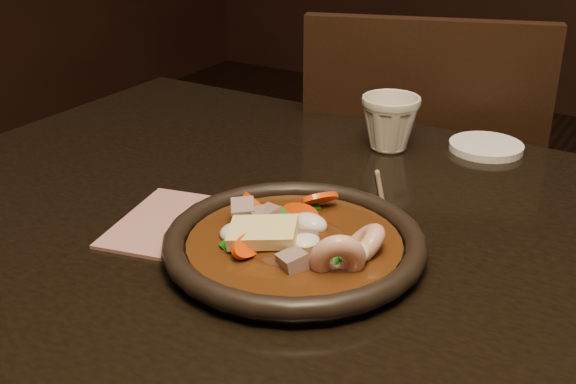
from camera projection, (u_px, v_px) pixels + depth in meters
The scene contains 8 objects.
table at pixel (469, 354), 0.76m from camera, with size 1.60×0.90×0.75m.
chair at pixel (416, 217), 1.44m from camera, with size 0.55×0.55×0.92m.
plate at pixel (294, 244), 0.79m from camera, with size 0.29×0.29×0.03m.
stirfry at pixel (298, 242), 0.78m from camera, with size 0.21×0.19×0.07m.
saucer_left at pixel (486, 147), 1.09m from camera, with size 0.11×0.11×0.01m, color white.
tea_cup at pixel (390, 121), 1.08m from camera, with size 0.09×0.08×0.09m, color beige.
chopsticks at pixel (384, 209), 0.90m from camera, with size 0.12×0.21×0.01m.
napkin at pixel (188, 226), 0.86m from camera, with size 0.17×0.17×0.00m, color #A06862.
Camera 1 is at (0.16, -0.63, 1.15)m, focal length 45.00 mm.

